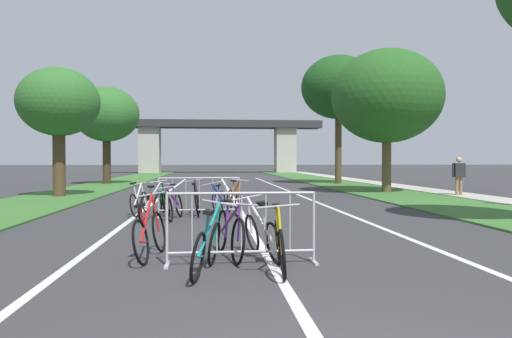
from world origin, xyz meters
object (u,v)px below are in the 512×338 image
(bicycle_teal_3, at_px, (207,247))
(bicycle_silver_5, at_px, (152,204))
(pedestrian_strolling, at_px, (459,173))
(bicycle_white_1, at_px, (262,235))
(crowd_barrier_nearest, at_px, (241,229))
(bicycle_black_7, at_px, (197,201))
(bicycle_red_4, at_px, (150,234))
(bicycle_green_9, at_px, (164,201))
(bicycle_yellow_2, at_px, (280,244))
(tree_right_pine_near, at_px, (338,88))
(tree_left_cypress_far, at_px, (107,115))
(tree_left_maple_mid, at_px, (59,103))
(bicycle_white_11, at_px, (140,202))
(tree_right_pine_far, at_px, (387,96))
(crowd_barrier_second, at_px, (199,197))
(bicycle_blue_6, at_px, (220,204))
(bicycle_purple_0, at_px, (174,205))
(bicycle_orange_8, at_px, (234,201))
(bicycle_purple_10, at_px, (229,233))

(bicycle_teal_3, distance_m, bicycle_silver_5, 6.22)
(pedestrian_strolling, bearing_deg, bicycle_white_1, 48.67)
(crowd_barrier_nearest, height_order, bicycle_black_7, crowd_barrier_nearest)
(bicycle_red_4, relative_size, bicycle_green_9, 1.03)
(bicycle_yellow_2, height_order, bicycle_red_4, bicycle_red_4)
(crowd_barrier_nearest, bearing_deg, bicycle_white_1, 50.02)
(tree_right_pine_near, height_order, pedestrian_strolling, tree_right_pine_near)
(pedestrian_strolling, bearing_deg, tree_left_cypress_far, -37.78)
(bicycle_teal_3, relative_size, bicycle_red_4, 0.96)
(bicycle_white_1, bearing_deg, bicycle_teal_3, -143.59)
(tree_left_maple_mid, relative_size, bicycle_yellow_2, 3.25)
(bicycle_red_4, distance_m, pedestrian_strolling, 15.92)
(bicycle_silver_5, bearing_deg, bicycle_teal_3, -63.85)
(bicycle_white_11, bearing_deg, pedestrian_strolling, 34.16)
(tree_left_maple_mid, xyz_separation_m, tree_right_pine_far, (14.12, 1.21, 0.61))
(tree_left_cypress_far, xyz_separation_m, bicycle_teal_3, (6.37, -24.29, -3.95))
(bicycle_white_1, height_order, bicycle_green_9, bicycle_white_1)
(crowd_barrier_second, xyz_separation_m, bicycle_blue_6, (0.54, -0.52, -0.13))
(pedestrian_strolling, bearing_deg, crowd_barrier_nearest, 48.63)
(bicycle_purple_0, bearing_deg, bicycle_black_7, -111.39)
(tree_right_pine_far, bearing_deg, tree_right_pine_near, 90.62)
(bicycle_yellow_2, xyz_separation_m, bicycle_green_9, (-2.22, 7.06, -0.00))
(bicycle_purple_0, xyz_separation_m, bicycle_orange_8, (1.57, 0.98, 0.02))
(bicycle_blue_6, height_order, bicycle_orange_8, bicycle_orange_8)
(tree_left_maple_mid, xyz_separation_m, bicycle_white_1, (6.90, -12.86, -3.44))
(tree_left_maple_mid, height_order, bicycle_silver_5, tree_left_maple_mid)
(bicycle_yellow_2, height_order, bicycle_teal_3, bicycle_yellow_2)
(tree_left_maple_mid, bearing_deg, bicycle_purple_10, -63.44)
(tree_right_pine_near, bearing_deg, bicycle_green_9, -119.92)
(tree_right_pine_near, relative_size, bicycle_red_4, 4.73)
(crowd_barrier_second, relative_size, bicycle_purple_10, 1.27)
(bicycle_purple_0, xyz_separation_m, bicycle_yellow_2, (1.87, -5.93, 0.01))
(tree_right_pine_far, bearing_deg, bicycle_yellow_2, -115.28)
(tree_left_cypress_far, distance_m, bicycle_white_1, 24.73)
(crowd_barrier_nearest, height_order, bicycle_white_1, crowd_barrier_nearest)
(pedestrian_strolling, bearing_deg, bicycle_yellow_2, 51.20)
(tree_left_maple_mid, relative_size, bicycle_blue_6, 3.07)
(tree_left_cypress_far, height_order, bicycle_orange_8, tree_left_cypress_far)
(bicycle_purple_0, height_order, bicycle_blue_6, bicycle_blue_6)
(bicycle_green_9, bearing_deg, crowd_barrier_second, -42.94)
(crowd_barrier_second, distance_m, bicycle_yellow_2, 6.62)
(bicycle_yellow_2, height_order, bicycle_blue_6, bicycle_blue_6)
(tree_left_cypress_far, xyz_separation_m, bicycle_black_7, (6.05, -17.35, -3.94))
(tree_right_pine_far, height_order, bicycle_yellow_2, tree_right_pine_far)
(tree_left_cypress_far, bearing_deg, bicycle_white_1, -72.85)
(tree_right_pine_far, relative_size, bicycle_orange_8, 3.94)
(bicycle_white_1, height_order, bicycle_teal_3, bicycle_white_1)
(crowd_barrier_nearest, relative_size, crowd_barrier_second, 0.99)
(bicycle_blue_6, height_order, bicycle_white_11, bicycle_blue_6)
(crowd_barrier_second, xyz_separation_m, bicycle_purple_10, (0.59, -5.55, -0.14))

